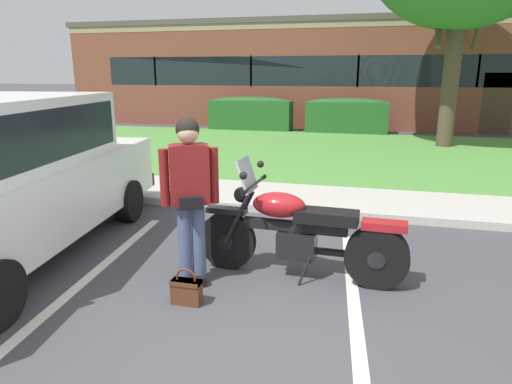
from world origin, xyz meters
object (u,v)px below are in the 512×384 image
Objects in this scene: rider_person at (190,190)px; hedge_left at (251,113)px; motorcycle at (307,234)px; brick_building at (362,73)px; hedge_center_left at (347,115)px; handbag at (186,290)px.

rider_person reaches higher than hedge_left.
motorcycle is 0.74× the size of hedge_left.
motorcycle is 1.29m from rider_person.
hedge_left is at bearing -120.62° from brick_building.
hedge_center_left is at bearing -92.37° from brick_building.
rider_person is 4.74× the size of handbag.
hedge_left is (-3.82, 11.99, 0.16)m from motorcycle.
motorcycle is 6.23× the size of handbag.
motorcycle is 1.32× the size of rider_person.
rider_person is 0.61× the size of hedge_center_left.
rider_person is at bearing -93.22° from brick_building.
brick_building is at bearing 87.18° from handbag.
brick_building is at bearing 87.63° from hedge_center_left.
hedge_center_left is 0.12× the size of brick_building.
motorcycle reaches higher than hedge_left.
motorcycle is 11.99m from hedge_center_left.
handbag is at bearing -77.62° from hedge_left.
motorcycle is at bearing 20.65° from rider_person.
handbag is 0.02× the size of brick_building.
rider_person is 18.82m from brick_building.
hedge_left is (-2.82, 12.84, 0.51)m from handbag.
motorcycle is at bearing -89.83° from brick_building.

